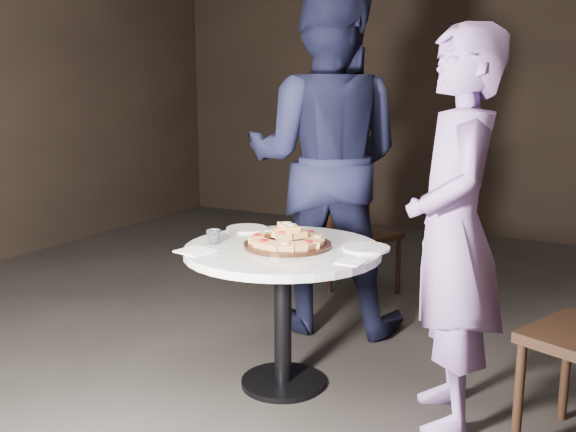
{
  "coord_description": "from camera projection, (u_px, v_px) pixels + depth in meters",
  "views": [
    {
      "loc": [
        1.33,
        -2.48,
        1.35
      ],
      "look_at": [
        0.02,
        0.0,
        0.79
      ],
      "focal_mm": 40.0,
      "sensor_mm": 36.0,
      "label": 1
    }
  ],
  "objects": [
    {
      "name": "floor",
      "position": [
        285.0,
        380.0,
        3.02
      ],
      "size": [
        7.0,
        7.0,
        0.0
      ],
      "primitive_type": "plane",
      "color": "black",
      "rests_on": "ground"
    },
    {
      "name": "table",
      "position": [
        283.0,
        273.0,
        2.87
      ],
      "size": [
        0.89,
        0.89,
        0.66
      ],
      "rotation": [
        0.0,
        0.0,
        -0.01
      ],
      "color": "black",
      "rests_on": "ground"
    },
    {
      "name": "serving_board",
      "position": [
        288.0,
        245.0,
        2.84
      ],
      "size": [
        0.49,
        0.49,
        0.02
      ],
      "primitive_type": "cylinder",
      "rotation": [
        0.0,
        0.0,
        0.3
      ],
      "color": "black",
      "rests_on": "table"
    },
    {
      "name": "focaccia_pile",
      "position": [
        288.0,
        237.0,
        2.84
      ],
      "size": [
        0.35,
        0.34,
        0.09
      ],
      "rotation": [
        0.0,
        0.0,
        -0.38
      ],
      "color": "#BA8148",
      "rests_on": "serving_board"
    },
    {
      "name": "plate_left",
      "position": [
        247.0,
        229.0,
        3.18
      ],
      "size": [
        0.24,
        0.24,
        0.01
      ],
      "primitive_type": "cylinder",
      "rotation": [
        0.0,
        0.0,
        -0.2
      ],
      "color": "white",
      "rests_on": "table"
    },
    {
      "name": "plate_right",
      "position": [
        366.0,
        248.0,
        2.79
      ],
      "size": [
        0.24,
        0.24,
        0.01
      ],
      "primitive_type": "cylinder",
      "rotation": [
        0.0,
        0.0,
        0.19
      ],
      "color": "white",
      "rests_on": "table"
    },
    {
      "name": "water_glass",
      "position": [
        214.0,
        237.0,
        2.89
      ],
      "size": [
        0.09,
        0.09,
        0.06
      ],
      "primitive_type": "imported",
      "rotation": [
        0.0,
        0.0,
        0.35
      ],
      "color": "silver",
      "rests_on": "table"
    },
    {
      "name": "napkin_near",
      "position": [
        195.0,
        251.0,
        2.76
      ],
      "size": [
        0.16,
        0.16,
        0.01
      ],
      "primitive_type": "cube",
      "rotation": [
        0.0,
        0.0,
        -0.19
      ],
      "color": "white",
      "rests_on": "table"
    },
    {
      "name": "napkin_far",
      "position": [
        351.0,
        262.0,
        2.59
      ],
      "size": [
        0.11,
        0.11,
        0.01
      ],
      "primitive_type": "cube",
      "rotation": [
        0.0,
        0.0,
        -0.05
      ],
      "color": "white",
      "rests_on": "table"
    },
    {
      "name": "chair_far",
      "position": [
        356.0,
        228.0,
        4.15
      ],
      "size": [
        0.49,
        0.5,
        0.8
      ],
      "rotation": [
        0.0,
        0.0,
        2.78
      ],
      "color": "black",
      "rests_on": "ground"
    },
    {
      "name": "diner_navy",
      "position": [
        325.0,
        161.0,
        3.56
      ],
      "size": [
        1.07,
        0.92,
        1.9
      ],
      "primitive_type": "imported",
      "rotation": [
        0.0,
        0.0,
        3.38
      ],
      "color": "black",
      "rests_on": "ground"
    },
    {
      "name": "diner_teal",
      "position": [
        454.0,
        232.0,
        2.51
      ],
      "size": [
        0.58,
        0.68,
        1.59
      ],
      "primitive_type": "imported",
      "rotation": [
        0.0,
        0.0,
        -1.17
      ],
      "color": "#846AAC",
      "rests_on": "ground"
    }
  ]
}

